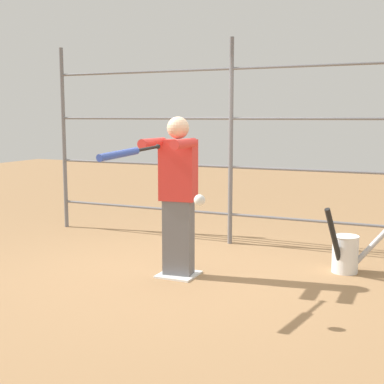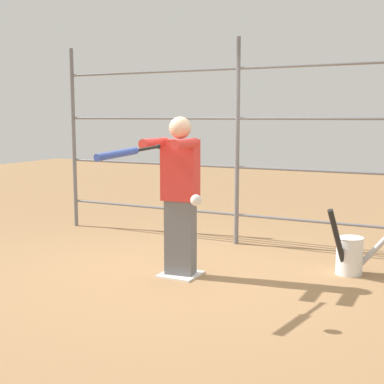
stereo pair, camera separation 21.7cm
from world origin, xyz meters
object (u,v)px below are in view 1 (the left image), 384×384
Objects in this scene: batter at (178,191)px; softball_in_flight at (200,200)px; bat_bucket at (347,252)px; baseball_bat_swinging at (124,153)px.

batter is 17.67× the size of softball_in_flight.
softball_in_flight is at bearing 124.51° from batter.
baseball_bat_swinging is at bearing 47.37° from bat_bucket.
baseball_bat_swinging is at bearing -0.85° from softball_in_flight.
batter is at bearing -93.27° from baseball_bat_swinging.
batter reaches higher than bat_bucket.
batter is at bearing -55.49° from softball_in_flight.
softball_in_flight is (-0.67, 0.98, 0.09)m from batter.
batter is 1.19m from softball_in_flight.
batter is at bearing 27.87° from bat_bucket.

